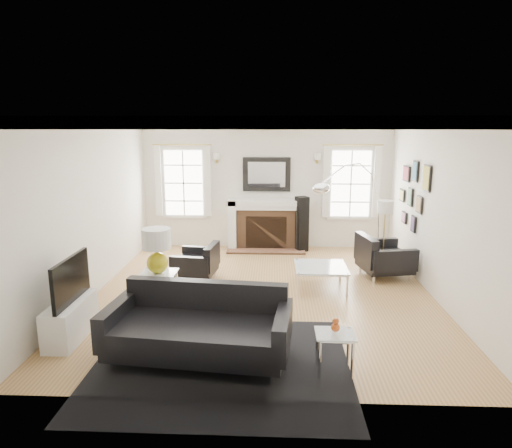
{
  "coord_description": "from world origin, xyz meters",
  "views": [
    {
      "loc": [
        0.18,
        -7.1,
        2.72
      ],
      "look_at": [
        -0.13,
        0.3,
        1.11
      ],
      "focal_mm": 32.0,
      "sensor_mm": 36.0,
      "label": 1
    }
  ],
  "objects_px": {
    "sofa": "(200,328)",
    "armchair_left": "(198,263)",
    "fireplace": "(266,225)",
    "coffee_table": "(321,268)",
    "armchair_right": "(382,258)",
    "gourd_lamp": "(157,248)",
    "arc_floor_lamp": "(352,213)"
  },
  "relations": [
    {
      "from": "coffee_table",
      "to": "arc_floor_lamp",
      "type": "height_order",
      "value": "arc_floor_lamp"
    },
    {
      "from": "fireplace",
      "to": "coffee_table",
      "type": "distance_m",
      "value": 2.67
    },
    {
      "from": "armchair_right",
      "to": "fireplace",
      "type": "bearing_deg",
      "value": 139.4
    },
    {
      "from": "armchair_right",
      "to": "arc_floor_lamp",
      "type": "distance_m",
      "value": 0.98
    },
    {
      "from": "coffee_table",
      "to": "gourd_lamp",
      "type": "bearing_deg",
      "value": -157.22
    },
    {
      "from": "fireplace",
      "to": "armchair_left",
      "type": "xyz_separation_m",
      "value": [
        -1.18,
        -2.12,
        -0.24
      ]
    },
    {
      "from": "armchair_right",
      "to": "gourd_lamp",
      "type": "height_order",
      "value": "gourd_lamp"
    },
    {
      "from": "armchair_right",
      "to": "coffee_table",
      "type": "relative_size",
      "value": 1.25
    },
    {
      "from": "coffee_table",
      "to": "armchair_left",
      "type": "bearing_deg",
      "value": 170.33
    },
    {
      "from": "armchair_left",
      "to": "armchair_right",
      "type": "relative_size",
      "value": 0.81
    },
    {
      "from": "sofa",
      "to": "armchair_left",
      "type": "distance_m",
      "value": 2.86
    },
    {
      "from": "armchair_left",
      "to": "armchair_right",
      "type": "distance_m",
      "value": 3.33
    },
    {
      "from": "coffee_table",
      "to": "gourd_lamp",
      "type": "xyz_separation_m",
      "value": [
        -2.51,
        -1.05,
        0.61
      ]
    },
    {
      "from": "armchair_left",
      "to": "gourd_lamp",
      "type": "relative_size",
      "value": 1.31
    },
    {
      "from": "armchair_left",
      "to": "armchair_right",
      "type": "height_order",
      "value": "armchair_right"
    },
    {
      "from": "armchair_right",
      "to": "gourd_lamp",
      "type": "distance_m",
      "value": 4.09
    },
    {
      "from": "sofa",
      "to": "arc_floor_lamp",
      "type": "bearing_deg",
      "value": 54.64
    },
    {
      "from": "coffee_table",
      "to": "arc_floor_lamp",
      "type": "distance_m",
      "value": 1.25
    },
    {
      "from": "fireplace",
      "to": "sofa",
      "type": "distance_m",
      "value": 4.99
    },
    {
      "from": "armchair_right",
      "to": "armchair_left",
      "type": "bearing_deg",
      "value": -175.11
    },
    {
      "from": "sofa",
      "to": "armchair_left",
      "type": "xyz_separation_m",
      "value": [
        -0.49,
        2.82,
        -0.08
      ]
    },
    {
      "from": "armchair_right",
      "to": "coffee_table",
      "type": "distance_m",
      "value": 1.34
    },
    {
      "from": "sofa",
      "to": "armchair_right",
      "type": "bearing_deg",
      "value": 47.65
    },
    {
      "from": "sofa",
      "to": "armchair_left",
      "type": "height_order",
      "value": "sofa"
    },
    {
      "from": "fireplace",
      "to": "arc_floor_lamp",
      "type": "height_order",
      "value": "arc_floor_lamp"
    },
    {
      "from": "fireplace",
      "to": "coffee_table",
      "type": "bearing_deg",
      "value": -68.64
    },
    {
      "from": "arc_floor_lamp",
      "to": "coffee_table",
      "type": "bearing_deg",
      "value": -129.21
    },
    {
      "from": "armchair_right",
      "to": "coffee_table",
      "type": "xyz_separation_m",
      "value": [
        -1.17,
        -0.65,
        -0.0
      ]
    },
    {
      "from": "sofa",
      "to": "armchair_left",
      "type": "relative_size",
      "value": 2.53
    },
    {
      "from": "arc_floor_lamp",
      "to": "gourd_lamp",
      "type": "bearing_deg",
      "value": -150.01
    },
    {
      "from": "sofa",
      "to": "armchair_left",
      "type": "bearing_deg",
      "value": 99.81
    },
    {
      "from": "sofa",
      "to": "armchair_right",
      "type": "relative_size",
      "value": 2.05
    }
  ]
}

